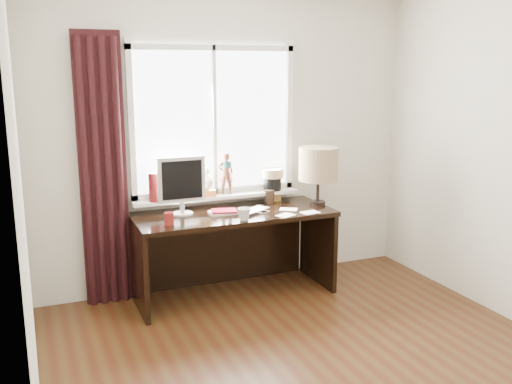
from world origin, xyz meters
name	(u,v)px	position (x,y,z in m)	size (l,w,h in m)	color
wall_back	(229,142)	(0.00, 2.00, 1.30)	(3.50, 2.60, 0.00)	beige
wall_left	(23,213)	(-1.75, 0.00, 1.30)	(4.00, 2.60, 0.00)	beige
laptop	(253,211)	(0.05, 1.56, 0.76)	(0.32, 0.21, 0.03)	silver
mug	(244,214)	(-0.11, 1.35, 0.80)	(0.11, 0.10, 0.11)	white
red_cup	(169,219)	(-0.70, 1.46, 0.80)	(0.08, 0.08, 0.10)	maroon
window	(216,143)	(-0.14, 1.95, 1.31)	(1.52, 0.20, 1.40)	white
curtain	(103,173)	(-1.13, 1.91, 1.12)	(0.38, 0.09, 2.25)	black
desk	(230,237)	(-0.10, 1.73, 0.51)	(1.70, 0.70, 0.75)	black
monitor	(182,182)	(-0.52, 1.72, 1.03)	(0.40, 0.18, 0.49)	beige
notebook_stack	(223,212)	(-0.20, 1.62, 0.77)	(0.24, 0.19, 0.03)	beige
brush_holder	(269,196)	(0.32, 1.83, 0.81)	(0.09, 0.09, 0.25)	black
icon_frame	(276,194)	(0.40, 1.87, 0.81)	(0.10, 0.03, 0.13)	gold
table_lamp	(318,165)	(0.70, 1.61, 1.11)	(0.35, 0.35, 0.52)	black
loose_papers	(295,212)	(0.38, 1.42, 0.75)	(0.40, 0.34, 0.00)	white
desk_cables	(256,208)	(0.13, 1.69, 0.75)	(0.30, 0.31, 0.01)	black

